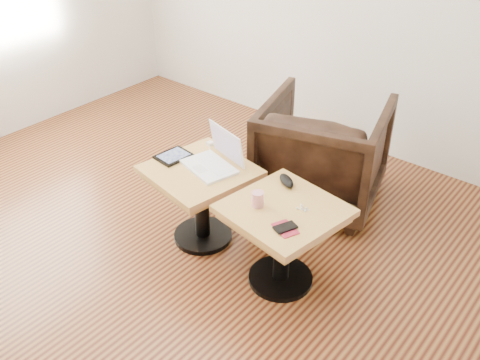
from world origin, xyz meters
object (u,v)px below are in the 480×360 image
Objects in this scene: side_table_left at (201,187)px; striped_cup at (258,199)px; side_table_right at (283,227)px; armchair at (323,152)px; laptop at (215,159)px.

striped_cup is (0.53, -0.09, 0.18)m from side_table_left.
striped_cup is (-0.13, -0.08, 0.18)m from side_table_right.
armchair reaches higher than side_table_left.
laptop is at bearing -179.96° from side_table_right.
side_table_left is 0.21m from laptop.
laptop is at bearing 54.29° from armchair.
side_table_left is 1.02× the size of side_table_right.
side_table_left is 7.78× the size of striped_cup.
laptop is 0.46× the size of armchair.
armchair is at bearing 79.28° from side_table_left.
striped_cup is 1.04m from armchair.
side_table_left is at bearing 53.21° from armchair.
laptop is 0.51m from striped_cup.
striped_cup reaches higher than side_table_left.
laptop is 4.45× the size of striped_cup.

